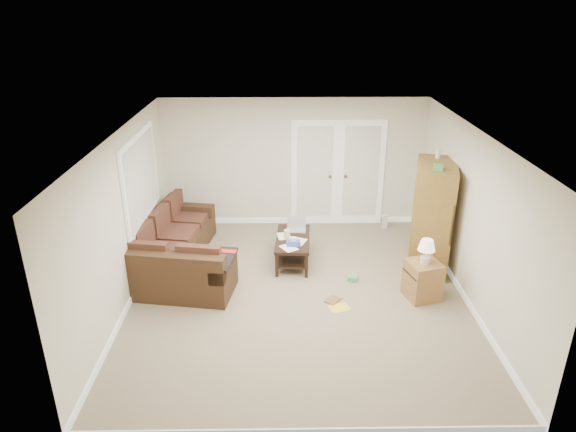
{
  "coord_description": "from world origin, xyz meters",
  "views": [
    {
      "loc": [
        -0.26,
        -6.72,
        4.18
      ],
      "look_at": [
        -0.15,
        0.49,
        1.1
      ],
      "focal_mm": 32.0,
      "sensor_mm": 36.0,
      "label": 1
    }
  ],
  "objects_px": {
    "sectional_sofa": "(175,254)",
    "coffee_table": "(293,248)",
    "tv_armoire": "(431,216)",
    "side_cabinet": "(423,277)"
  },
  "relations": [
    {
      "from": "coffee_table",
      "to": "sectional_sofa",
      "type": "bearing_deg",
      "value": -167.31
    },
    {
      "from": "sectional_sofa",
      "to": "coffee_table",
      "type": "xyz_separation_m",
      "value": [
        1.94,
        0.31,
        -0.06
      ]
    },
    {
      "from": "sectional_sofa",
      "to": "tv_armoire",
      "type": "height_order",
      "value": "tv_armoire"
    },
    {
      "from": "sectional_sofa",
      "to": "side_cabinet",
      "type": "xyz_separation_m",
      "value": [
        3.85,
        -0.87,
        0.03
      ]
    },
    {
      "from": "tv_armoire",
      "to": "sectional_sofa",
      "type": "bearing_deg",
      "value": -162.69
    },
    {
      "from": "sectional_sofa",
      "to": "tv_armoire",
      "type": "xyz_separation_m",
      "value": [
        4.19,
        0.14,
        0.59
      ]
    },
    {
      "from": "side_cabinet",
      "to": "tv_armoire",
      "type": "bearing_deg",
      "value": 56.39
    },
    {
      "from": "tv_armoire",
      "to": "side_cabinet",
      "type": "height_order",
      "value": "tv_armoire"
    },
    {
      "from": "tv_armoire",
      "to": "side_cabinet",
      "type": "relative_size",
      "value": 1.99
    },
    {
      "from": "side_cabinet",
      "to": "sectional_sofa",
      "type": "bearing_deg",
      "value": 152.29
    }
  ]
}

